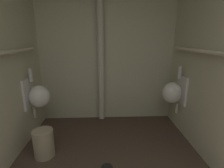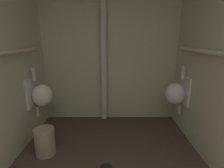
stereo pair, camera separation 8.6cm
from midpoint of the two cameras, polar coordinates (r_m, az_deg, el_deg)
wall_back at (r=3.05m, az=0.10°, el=11.73°), size 2.46×0.06×2.58m
urinal_left_mid at (r=2.75m, az=-21.80°, el=-3.37°), size 0.32×0.30×0.76m
urinal_right_mid at (r=2.83m, az=21.37°, el=-2.82°), size 0.32×0.30×0.76m
standpipe_back_wall at (r=2.94m, az=-2.01°, el=11.60°), size 0.11×0.11×2.53m
floor_drain at (r=2.23m, az=-0.75°, el=-25.87°), size 0.14×0.14×0.01m
waste_bin at (r=2.46m, az=-20.44°, el=-17.49°), size 0.25×0.25×0.36m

